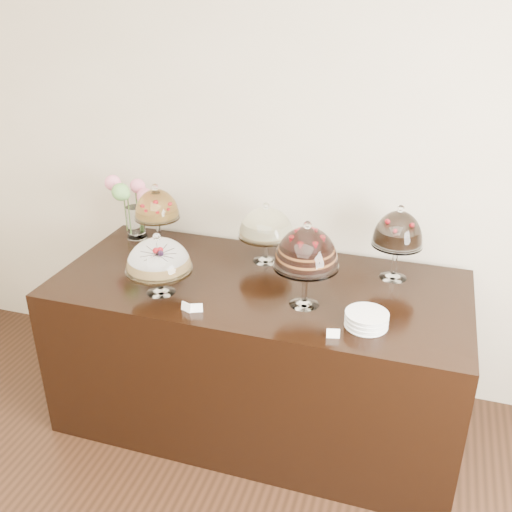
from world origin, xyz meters
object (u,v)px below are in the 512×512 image
(cake_stand_sugar_sponge, at_px, (158,258))
(flower_vase, at_px, (132,202))
(cake_stand_choco_layer, at_px, (306,251))
(cake_stand_fruit_tart, at_px, (157,207))
(plate_stack, at_px, (366,320))
(cake_stand_cheesecake, at_px, (266,225))
(display_counter, at_px, (259,352))
(cake_stand_dark_choco, at_px, (398,232))

(cake_stand_sugar_sponge, distance_m, flower_vase, 0.75)
(cake_stand_choco_layer, height_order, cake_stand_fruit_tart, cake_stand_choco_layer)
(cake_stand_choco_layer, height_order, plate_stack, cake_stand_choco_layer)
(cake_stand_cheesecake, distance_m, flower_vase, 0.88)
(cake_stand_choco_layer, bearing_deg, display_counter, 152.02)
(display_counter, bearing_deg, cake_stand_sugar_sponge, -150.84)
(cake_stand_dark_choco, xyz_separation_m, cake_stand_fruit_tart, (-1.40, -0.01, -0.02))
(cake_stand_cheesecake, height_order, plate_stack, cake_stand_cheesecake)
(cake_stand_sugar_sponge, bearing_deg, plate_stack, -0.62)
(cake_stand_sugar_sponge, distance_m, cake_stand_fruit_tart, 0.59)
(display_counter, distance_m, cake_stand_cheesecake, 0.73)
(cake_stand_cheesecake, relative_size, cake_stand_fruit_tart, 0.90)
(display_counter, relative_size, flower_vase, 5.49)
(cake_stand_cheesecake, height_order, flower_vase, flower_vase)
(cake_stand_cheesecake, distance_m, cake_stand_dark_choco, 0.72)
(cake_stand_dark_choco, xyz_separation_m, plate_stack, (-0.07, -0.54, -0.23))
(cake_stand_choco_layer, xyz_separation_m, cake_stand_cheesecake, (-0.33, 0.42, -0.07))
(cake_stand_sugar_sponge, relative_size, cake_stand_choco_layer, 0.77)
(cake_stand_fruit_tart, bearing_deg, cake_stand_choco_layer, -22.89)
(cake_stand_fruit_tart, bearing_deg, plate_stack, -22.05)
(cake_stand_sugar_sponge, xyz_separation_m, plate_stack, (1.06, -0.01, -0.16))
(cake_stand_sugar_sponge, height_order, cake_stand_dark_choco, cake_stand_dark_choco)
(display_counter, relative_size, cake_stand_fruit_tart, 5.57)
(cake_stand_choco_layer, bearing_deg, cake_stand_cheesecake, 127.99)
(display_counter, height_order, cake_stand_cheesecake, cake_stand_cheesecake)
(cake_stand_choco_layer, bearing_deg, cake_stand_fruit_tart, 157.11)
(display_counter, relative_size, cake_stand_sugar_sponge, 6.40)
(display_counter, distance_m, cake_stand_sugar_sponge, 0.83)
(flower_vase, bearing_deg, cake_stand_fruit_tart, -17.30)
(cake_stand_dark_choco, distance_m, cake_stand_fruit_tart, 1.40)
(flower_vase, bearing_deg, plate_stack, -21.44)
(cake_stand_choco_layer, relative_size, cake_stand_dark_choco, 1.07)
(cake_stand_sugar_sponge, bearing_deg, cake_stand_dark_choco, 25.15)
(display_counter, relative_size, cake_stand_cheesecake, 6.16)
(cake_stand_sugar_sponge, bearing_deg, cake_stand_fruit_tart, 117.01)
(cake_stand_dark_choco, relative_size, cake_stand_fruit_tart, 1.06)
(cake_stand_fruit_tart, bearing_deg, cake_stand_dark_choco, 0.22)
(cake_stand_dark_choco, bearing_deg, cake_stand_sugar_sponge, -154.85)
(flower_vase, bearing_deg, cake_stand_sugar_sponge, -51.51)
(cake_stand_choco_layer, relative_size, flower_vase, 1.12)
(cake_stand_sugar_sponge, relative_size, flower_vase, 0.86)
(cake_stand_choco_layer, height_order, cake_stand_cheesecake, cake_stand_choco_layer)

